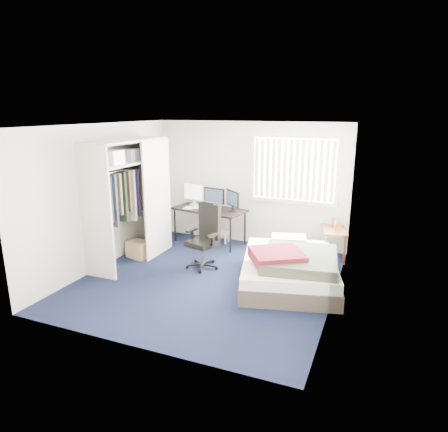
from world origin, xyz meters
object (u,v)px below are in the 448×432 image
nightstand (333,231)px  bed (290,267)px  office_chair (205,242)px  desk (210,207)px

nightstand → bed: 1.58m
office_chair → bed: size_ratio=0.51×
nightstand → office_chair: bearing=-146.8°
nightstand → desk: bearing=-177.8°
desk → nightstand: (2.50, 0.09, -0.27)m
desk → nightstand: 2.52m
desk → nightstand: size_ratio=1.76×
office_chair → bed: (1.57, -0.15, -0.17)m
bed → office_chair: bearing=174.5°
desk → bed: desk is taller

